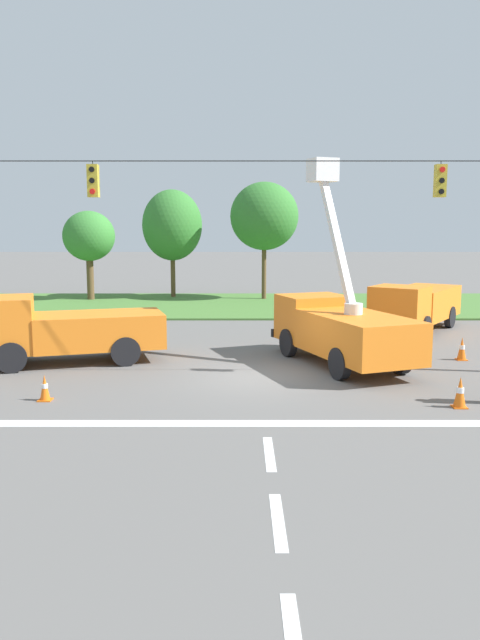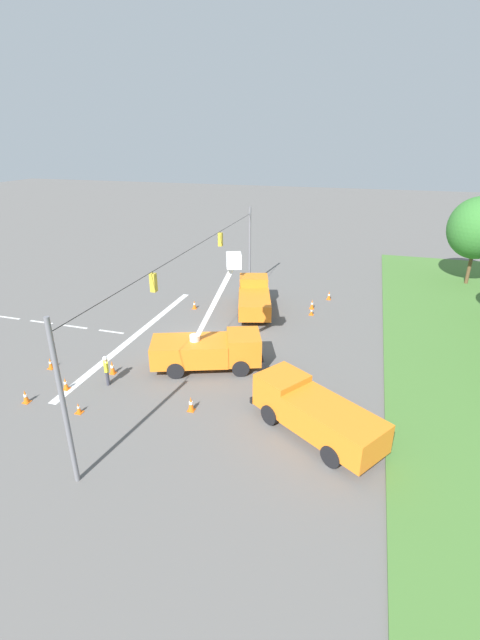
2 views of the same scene
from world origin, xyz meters
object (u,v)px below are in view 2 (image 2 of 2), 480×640
at_px(traffic_cone_mid_right, 312,304).
at_px(traffic_cone_near_bucket, 194,305).
at_px(utility_truck_support_far, 314,412).
at_px(traffic_cone_centre_line, 50,363).
at_px(traffic_cone_foreground_right, 79,408).
at_px(traffic_cone_far_right, 112,367).
at_px(utility_truck_support_near, 254,297).
at_px(traffic_cone_foreground_left, 191,404).
at_px(traffic_cone_lane_edge_b, 329,295).
at_px(traffic_cone_far_left, 65,384).
at_px(utility_truck_bucket_lift, 209,347).
at_px(traffic_cone_lane_edge_a, 312,311).
at_px(traffic_cone_mid_left, 25,396).
at_px(tree_far_west, 478,228).
at_px(road_worker, 106,369).

height_order(traffic_cone_mid_right, traffic_cone_near_bucket, traffic_cone_mid_right).
height_order(utility_truck_support_far, traffic_cone_centre_line, utility_truck_support_far).
bearing_deg(traffic_cone_foreground_right, traffic_cone_far_right, -172.48).
relative_size(utility_truck_support_near, traffic_cone_foreground_right, 11.62).
distance_m(traffic_cone_foreground_left, traffic_cone_mid_right, 16.33).
height_order(utility_truck_support_near, traffic_cone_foreground_left, utility_truck_support_near).
distance_m(traffic_cone_lane_edge_b, traffic_cone_far_left, 22.30).
xyz_separation_m(utility_truck_bucket_lift, traffic_cone_lane_edge_a, (-10.09, 4.71, -1.06)).
bearing_deg(traffic_cone_mid_right, traffic_cone_mid_left, -35.24).
distance_m(utility_truck_support_near, traffic_cone_mid_left, 17.76).
bearing_deg(utility_truck_bucket_lift, tree_far_west, 141.16).
bearing_deg(traffic_cone_lane_edge_b, road_worker, -31.06).
relative_size(traffic_cone_far_left, traffic_cone_centre_line, 1.00).
height_order(utility_truck_support_near, traffic_cone_near_bucket, utility_truck_support_near).
relative_size(utility_truck_support_near, traffic_cone_mid_left, 9.04).
distance_m(utility_truck_support_far, traffic_cone_lane_edge_b, 18.51).
xyz_separation_m(tree_far_west, traffic_cone_mid_right, (10.49, -13.10, -4.90)).
bearing_deg(traffic_cone_far_left, traffic_cone_far_right, 145.73).
height_order(traffic_cone_near_bucket, traffic_cone_centre_line, same).
xyz_separation_m(traffic_cone_lane_edge_b, traffic_cone_far_left, (18.52, -12.41, -0.02)).
distance_m(utility_truck_support_near, traffic_cone_foreground_left, 13.98).
height_order(traffic_cone_foreground_left, traffic_cone_mid_right, traffic_cone_foreground_left).
distance_m(traffic_cone_mid_right, traffic_cone_far_right, 16.86).
distance_m(traffic_cone_foreground_right, traffic_cone_mid_left, 3.22).
distance_m(utility_truck_bucket_lift, traffic_cone_near_bucket, 9.87).
distance_m(utility_truck_support_far, road_worker, 11.69).
distance_m(utility_truck_bucket_lift, utility_truck_support_far, 8.15).
bearing_deg(traffic_cone_lane_edge_a, utility_truck_bucket_lift, -25.00).
relative_size(utility_truck_bucket_lift, traffic_cone_foreground_left, 8.63).
relative_size(traffic_cone_near_bucket, traffic_cone_lane_edge_a, 1.15).
bearing_deg(traffic_cone_mid_left, road_worker, 132.27).
xyz_separation_m(traffic_cone_far_right, traffic_cone_centre_line, (0.55, -3.88, -0.06)).
distance_m(traffic_cone_foreground_right, traffic_cone_near_bucket, 14.93).
height_order(traffic_cone_mid_left, traffic_cone_far_right, traffic_cone_far_right).
bearing_deg(traffic_cone_foreground_right, utility_truck_support_near, 162.71).
relative_size(utility_truck_support_near, traffic_cone_centre_line, 9.51).
distance_m(utility_truck_support_far, traffic_cone_near_bucket, 17.43).
bearing_deg(road_worker, traffic_cone_lane_edge_b, 148.94).
bearing_deg(traffic_cone_lane_edge_a, utility_truck_support_far, 8.23).
distance_m(utility_truck_support_far, traffic_cone_far_right, 12.27).
xyz_separation_m(road_worker, traffic_cone_lane_edge_b, (-17.39, 10.47, -0.63)).
relative_size(traffic_cone_foreground_left, traffic_cone_foreground_right, 1.39).
distance_m(traffic_cone_lane_edge_b, traffic_cone_centre_line, 22.39).
xyz_separation_m(utility_truck_support_near, traffic_cone_near_bucket, (0.84, -4.76, -0.83)).
xyz_separation_m(utility_truck_support_far, traffic_cone_centre_line, (-1.62, -15.93, -0.86)).
distance_m(road_worker, traffic_cone_foreground_right, 2.90).
bearing_deg(traffic_cone_foreground_left, traffic_cone_mid_right, 166.12).
relative_size(traffic_cone_foreground_right, traffic_cone_far_left, 0.82).
relative_size(traffic_cone_foreground_right, traffic_cone_mid_right, 0.74).
height_order(utility_truck_bucket_lift, traffic_cone_far_right, utility_truck_bucket_lift).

